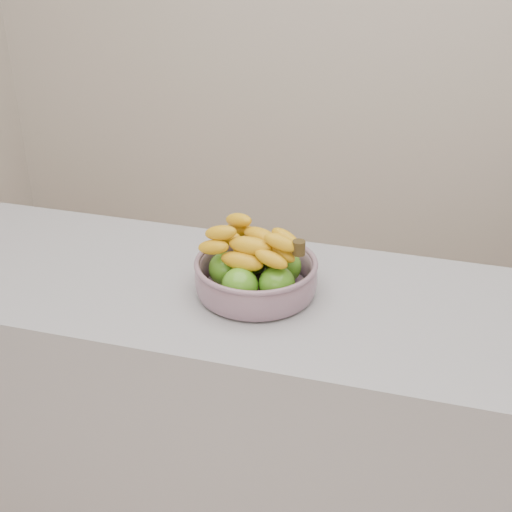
{
  "coord_description": "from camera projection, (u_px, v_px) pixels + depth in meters",
  "views": [
    {
      "loc": [
        0.33,
        -1.34,
        1.8
      ],
      "look_at": [
        -0.08,
        0.1,
        1.0
      ],
      "focal_mm": 50.0,
      "sensor_mm": 36.0,
      "label": 1
    }
  ],
  "objects": [
    {
      "name": "fruit_bowl",
      "position": [
        256.0,
        272.0,
        1.72
      ],
      "size": [
        0.3,
        0.3,
        0.17
      ],
      "rotation": [
        0.0,
        0.0,
        -0.26
      ],
      "color": "#8690A1",
      "rests_on": "counter"
    },
    {
      "name": "counter",
      "position": [
        286.0,
        437.0,
        1.94
      ],
      "size": [
        2.0,
        0.6,
        0.9
      ],
      "primitive_type": "cube",
      "color": "#A3A4AB",
      "rests_on": "ground"
    }
  ]
}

